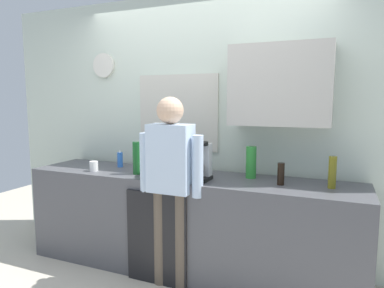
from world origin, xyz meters
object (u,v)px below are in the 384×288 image
object	(u,v)px
mixing_bowl	(153,172)
bottle_dark_sauce	(281,174)
bottle_green_wine	(137,158)
cup_white_mug	(94,166)
dish_soap	(120,159)
bottle_olive_oil	(332,172)
bottle_clear_soda	(251,162)
person_at_sink	(171,177)
coffee_maker	(199,163)

from	to	relation	value
mixing_bowl	bottle_dark_sauce	bearing A→B (deg)	6.43
bottle_green_wine	cup_white_mug	world-z (taller)	bottle_green_wine
cup_white_mug	dish_soap	bearing A→B (deg)	67.04
bottle_olive_oil	mixing_bowl	world-z (taller)	bottle_olive_oil
dish_soap	cup_white_mug	bearing A→B (deg)	-112.96
bottle_dark_sauce	bottle_clear_soda	bearing A→B (deg)	151.63
bottle_dark_sauce	bottle_clear_soda	xyz separation A→B (m)	(-0.28, 0.15, 0.05)
dish_soap	person_at_sink	bearing A→B (deg)	-27.59
bottle_dark_sauce	person_at_sink	size ratio (longest dim) A/B	0.11
mixing_bowl	bottle_green_wine	bearing A→B (deg)	172.70
bottle_green_wine	cup_white_mug	xyz separation A→B (m)	(-0.45, -0.04, -0.10)
bottle_olive_oil	bottle_dark_sauce	xyz separation A→B (m)	(-0.38, -0.05, -0.04)
mixing_bowl	dish_soap	world-z (taller)	dish_soap
bottle_olive_oil	bottle_green_wine	bearing A→B (deg)	-174.91
coffee_maker	bottle_olive_oil	world-z (taller)	coffee_maker
coffee_maker	mixing_bowl	xyz separation A→B (m)	(-0.43, -0.05, -0.11)
bottle_green_wine	dish_soap	xyz separation A→B (m)	(-0.34, 0.22, -0.07)
coffee_maker	bottle_dark_sauce	xyz separation A→B (m)	(0.67, 0.07, -0.06)
bottle_clear_soda	person_at_sink	xyz separation A→B (m)	(-0.57, -0.43, -0.09)
bottle_green_wine	person_at_sink	world-z (taller)	person_at_sink
coffee_maker	dish_soap	world-z (taller)	coffee_maker
coffee_maker	cup_white_mug	xyz separation A→B (m)	(-1.06, -0.07, -0.10)
coffee_maker	bottle_olive_oil	size ratio (longest dim) A/B	1.32
bottle_dark_sauce	cup_white_mug	distance (m)	1.74
coffee_maker	cup_white_mug	bearing A→B (deg)	-176.16
coffee_maker	dish_soap	size ratio (longest dim) A/B	1.83
cup_white_mug	person_at_sink	distance (m)	0.90
coffee_maker	cup_white_mug	size ratio (longest dim) A/B	3.47
bottle_clear_soda	mixing_bowl	distance (m)	0.87
bottle_green_wine	bottle_clear_soda	world-z (taller)	bottle_green_wine
person_at_sink	bottle_green_wine	bearing A→B (deg)	143.66
bottle_clear_soda	bottle_green_wine	bearing A→B (deg)	-165.89
mixing_bowl	person_at_sink	xyz separation A→B (m)	(0.25, -0.16, 0.01)
bottle_dark_sauce	mixing_bowl	distance (m)	1.11
bottle_clear_soda	mixing_bowl	world-z (taller)	bottle_clear_soda
dish_soap	person_at_sink	xyz separation A→B (m)	(0.78, -0.41, -0.03)
bottle_green_wine	dish_soap	size ratio (longest dim) A/B	1.67
bottle_dark_sauce	cup_white_mug	world-z (taller)	bottle_dark_sauce
bottle_olive_oil	bottle_green_wine	size ratio (longest dim) A/B	0.83
bottle_clear_soda	dish_soap	bearing A→B (deg)	-178.84
bottle_green_wine	mixing_bowl	xyz separation A→B (m)	(0.18, -0.02, -0.11)
bottle_clear_soda	person_at_sink	bearing A→B (deg)	-142.61
bottle_olive_oil	bottle_green_wine	xyz separation A→B (m)	(-1.66, -0.15, 0.02)
bottle_olive_oil	cup_white_mug	world-z (taller)	bottle_olive_oil
coffee_maker	cup_white_mug	world-z (taller)	coffee_maker
bottle_olive_oil	person_at_sink	bearing A→B (deg)	-164.98
coffee_maker	person_at_sink	world-z (taller)	person_at_sink
bottle_dark_sauce	bottle_green_wine	bearing A→B (deg)	-175.50
bottle_green_wine	person_at_sink	distance (m)	0.48
person_at_sink	dish_soap	bearing A→B (deg)	138.60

